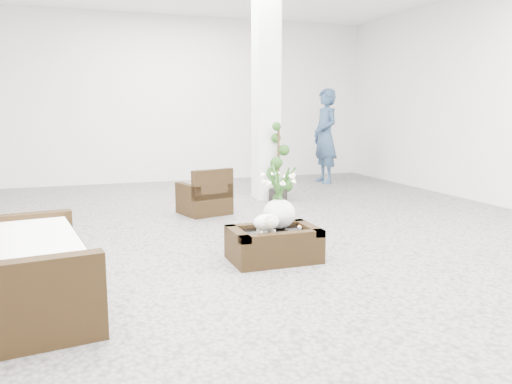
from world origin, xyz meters
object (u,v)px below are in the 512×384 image
object	(u,v)px
armchair	(204,191)
topiary	(278,163)
loveseat	(31,252)
coffee_table	(274,246)

from	to	relation	value
armchair	topiary	xyz separation A→B (m)	(1.45, 0.63, 0.31)
armchair	loveseat	world-z (taller)	loveseat
armchair	topiary	distance (m)	1.61
coffee_table	loveseat	size ratio (longest dim) A/B	0.52
armchair	coffee_table	bearing A→B (deg)	76.73
topiary	armchair	bearing A→B (deg)	-156.54
armchair	topiary	world-z (taller)	topiary
loveseat	topiary	size ratio (longest dim) A/B	1.30
armchair	loveseat	size ratio (longest dim) A/B	0.41
coffee_table	loveseat	xyz separation A→B (m)	(-2.26, -0.57, 0.30)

